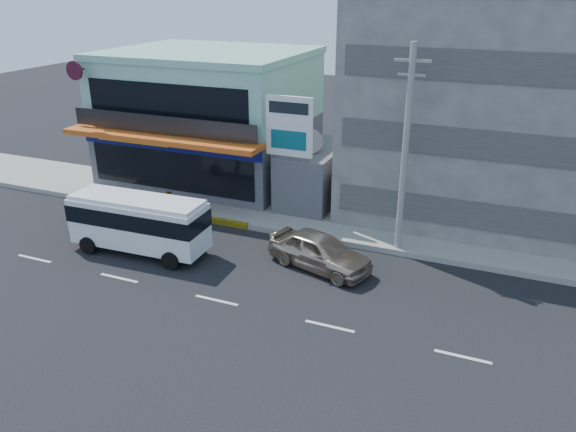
# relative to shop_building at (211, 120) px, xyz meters

# --- Properties ---
(ground) EXTENTS (120.00, 120.00, 0.00)m
(ground) POSITION_rel_shop_building_xyz_m (8.00, -13.95, -4.00)
(ground) COLOR black
(ground) RESTS_ON ground
(sidewalk) EXTENTS (70.00, 5.00, 0.30)m
(sidewalk) POSITION_rel_shop_building_xyz_m (13.00, -4.45, -3.85)
(sidewalk) COLOR gray
(sidewalk) RESTS_ON ground
(shop_building) EXTENTS (12.40, 11.70, 8.00)m
(shop_building) POSITION_rel_shop_building_xyz_m (0.00, 0.00, 0.00)
(shop_building) COLOR #46454A
(shop_building) RESTS_ON ground
(concrete_building) EXTENTS (16.00, 12.00, 14.00)m
(concrete_building) POSITION_rel_shop_building_xyz_m (18.00, 1.05, 3.00)
(concrete_building) COLOR gray
(concrete_building) RESTS_ON ground
(gap_structure) EXTENTS (3.00, 6.00, 3.50)m
(gap_structure) POSITION_rel_shop_building_xyz_m (8.00, -1.95, -2.25)
(gap_structure) COLOR #46454A
(gap_structure) RESTS_ON ground
(satellite_dish) EXTENTS (1.50, 1.50, 0.15)m
(satellite_dish) POSITION_rel_shop_building_xyz_m (8.00, -2.95, -0.42)
(satellite_dish) COLOR slate
(satellite_dish) RESTS_ON gap_structure
(billboard) EXTENTS (2.60, 0.18, 6.90)m
(billboard) POSITION_rel_shop_building_xyz_m (7.50, -4.75, 0.93)
(billboard) COLOR gray
(billboard) RESTS_ON ground
(utility_pole_near) EXTENTS (1.60, 0.30, 10.00)m
(utility_pole_near) POSITION_rel_shop_building_xyz_m (14.00, -6.55, 1.15)
(utility_pole_near) COLOR #999993
(utility_pole_near) RESTS_ON ground
(minibus) EXTENTS (6.88, 2.58, 2.85)m
(minibus) POSITION_rel_shop_building_xyz_m (2.33, -11.32, -2.30)
(minibus) COLOR white
(minibus) RESTS_ON ground
(sedan) EXTENTS (5.43, 3.40, 1.72)m
(sedan) POSITION_rel_shop_building_xyz_m (11.00, -9.53, -3.14)
(sedan) COLOR tan
(sedan) RESTS_ON ground
(motorcycle_rider) EXTENTS (1.95, 1.30, 2.36)m
(motorcycle_rider) POSITION_rel_shop_building_xyz_m (2.47, -8.81, -3.22)
(motorcycle_rider) COLOR #590C15
(motorcycle_rider) RESTS_ON ground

